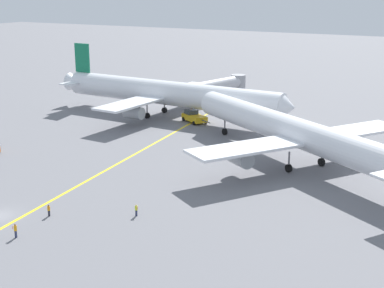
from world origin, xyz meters
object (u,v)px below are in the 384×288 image
object	(u,v)px
airliner_being_pushed	(295,132)
ground_crew_wing_walker_right	(136,210)
ground_crew_ramp_agent_by_cones	(15,230)
airliner_at_gate_left	(168,93)
jet_bridge	(222,85)
pushback_tug	(194,117)
ground_crew_marshaller_foreground	(49,210)

from	to	relation	value
airliner_being_pushed	ground_crew_wing_walker_right	size ratio (longest dim) A/B	32.67
ground_crew_ramp_agent_by_cones	ground_crew_wing_walker_right	bearing A→B (deg)	54.72
airliner_at_gate_left	jet_bridge	world-z (taller)	airliner_at_gate_left
airliner_at_gate_left	pushback_tug	world-z (taller)	airliner_at_gate_left
airliner_being_pushed	pushback_tug	distance (m)	34.47
ground_crew_ramp_agent_by_cones	airliner_at_gate_left	bearing A→B (deg)	105.45
ground_crew_ramp_agent_by_cones	jet_bridge	xyz separation A→B (m)	(-15.13, 85.73, 3.29)
ground_crew_marshaller_foreground	ground_crew_wing_walker_right	size ratio (longest dim) A/B	0.99
pushback_tug	ground_crew_marshaller_foreground	bearing A→B (deg)	-80.88
pushback_tug	ground_crew_marshaller_foreground	world-z (taller)	pushback_tug
ground_crew_marshaller_foreground	jet_bridge	world-z (taller)	jet_bridge
pushback_tug	ground_crew_wing_walker_right	xyz separation A→B (m)	(18.60, -49.17, -0.39)
airliner_at_gate_left	ground_crew_wing_walker_right	world-z (taller)	airliner_at_gate_left
airliner_being_pushed	jet_bridge	bearing A→B (deg)	128.92
ground_crew_wing_walker_right	ground_crew_marshaller_foreground	bearing A→B (deg)	-150.55
ground_crew_wing_walker_right	jet_bridge	bearing A→B (deg)	108.00
airliner_being_pushed	ground_crew_wing_walker_right	xyz separation A→B (m)	(-10.39, -31.00, -4.61)
ground_crew_ramp_agent_by_cones	airliner_being_pushed	bearing A→B (deg)	66.20
ground_crew_marshaller_foreground	airliner_being_pushed	bearing A→B (deg)	61.06
ground_crew_marshaller_foreground	ground_crew_wing_walker_right	bearing A→B (deg)	29.45
ground_crew_marshaller_foreground	jet_bridge	size ratio (longest dim) A/B	0.08
airliner_at_gate_left	ground_crew_wing_walker_right	size ratio (longest dim) A/B	38.09
pushback_tug	jet_bridge	distance (m)	24.98
airliner_being_pushed	ground_crew_wing_walker_right	world-z (taller)	airliner_being_pushed
airliner_being_pushed	ground_crew_marshaller_foreground	distance (m)	42.01
airliner_being_pushed	ground_crew_marshaller_foreground	bearing A→B (deg)	-118.94
airliner_being_pushed	ground_crew_ramp_agent_by_cones	xyz separation A→B (m)	(-19.11, -43.33, -4.51)
airliner_at_gate_left	pushback_tug	xyz separation A→B (m)	(7.47, -1.26, -4.27)
airliner_at_gate_left	pushback_tug	bearing A→B (deg)	-9.54
airliner_at_gate_left	jet_bridge	xyz separation A→B (m)	(2.22, 22.98, -1.27)
airliner_at_gate_left	ground_crew_ramp_agent_by_cones	xyz separation A→B (m)	(17.35, -62.75, -4.56)
airliner_at_gate_left	jet_bridge	bearing A→B (deg)	84.48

